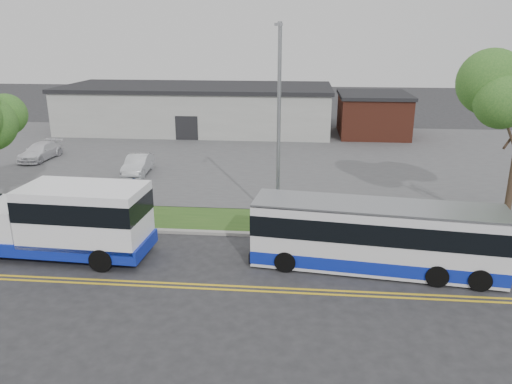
# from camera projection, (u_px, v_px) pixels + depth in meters

# --- Properties ---
(ground) EXTENTS (140.00, 140.00, 0.00)m
(ground) POSITION_uv_depth(u_px,v_px,m) (208.00, 244.00, 22.60)
(ground) COLOR #28282B
(ground) RESTS_ON ground
(lane_line_north) EXTENTS (70.00, 0.12, 0.01)m
(lane_line_north) POSITION_uv_depth(u_px,v_px,m) (189.00, 284.00, 18.95)
(lane_line_north) COLOR yellow
(lane_line_north) RESTS_ON ground
(lane_line_south) EXTENTS (70.00, 0.12, 0.01)m
(lane_line_south) POSITION_uv_depth(u_px,v_px,m) (188.00, 288.00, 18.66)
(lane_line_south) COLOR yellow
(lane_line_south) RESTS_ON ground
(curb) EXTENTS (80.00, 0.30, 0.15)m
(curb) POSITION_uv_depth(u_px,v_px,m) (212.00, 233.00, 23.62)
(curb) COLOR #9E9B93
(curb) RESTS_ON ground
(verge) EXTENTS (80.00, 3.30, 0.10)m
(verge) POSITION_uv_depth(u_px,v_px,m) (219.00, 220.00, 25.34)
(verge) COLOR #28501A
(verge) RESTS_ON ground
(parking_lot) EXTENTS (80.00, 25.00, 0.10)m
(parking_lot) POSITION_uv_depth(u_px,v_px,m) (249.00, 155.00, 38.71)
(parking_lot) COLOR #4C4C4F
(parking_lot) RESTS_ON ground
(commercial_building) EXTENTS (25.40, 10.40, 4.35)m
(commercial_building) POSITION_uv_depth(u_px,v_px,m) (198.00, 108.00, 48.07)
(commercial_building) COLOR #9E9E99
(commercial_building) RESTS_ON ground
(brick_wing) EXTENTS (6.30, 7.30, 3.90)m
(brick_wing) POSITION_uv_depth(u_px,v_px,m) (373.00, 114.00, 45.72)
(brick_wing) COLOR brown
(brick_wing) RESTS_ON ground
(streetlight_near) EXTENTS (0.35, 1.53, 9.50)m
(streetlight_near) POSITION_uv_depth(u_px,v_px,m) (279.00, 120.00, 23.32)
(streetlight_near) COLOR gray
(streetlight_near) RESTS_ON verge
(shuttle_bus) EXTENTS (8.28, 3.09, 3.12)m
(shuttle_bus) POSITION_uv_depth(u_px,v_px,m) (68.00, 219.00, 20.91)
(shuttle_bus) COLOR #0F24A6
(shuttle_bus) RESTS_ON ground
(transit_bus) EXTENTS (10.03, 3.42, 2.73)m
(transit_bus) POSITION_uv_depth(u_px,v_px,m) (375.00, 237.00, 19.84)
(transit_bus) COLOR white
(transit_bus) RESTS_ON ground
(pedestrian) EXTENTS (0.73, 0.58, 1.73)m
(pedestrian) POSITION_uv_depth(u_px,v_px,m) (135.00, 193.00, 26.52)
(pedestrian) COLOR black
(pedestrian) RESTS_ON verge
(parked_car_a) EXTENTS (1.65, 4.03, 1.30)m
(parked_car_a) POSITION_uv_depth(u_px,v_px,m) (138.00, 165.00, 33.14)
(parked_car_a) COLOR silver
(parked_car_a) RESTS_ON parking_lot
(parked_car_b) EXTENTS (2.02, 4.32, 1.22)m
(parked_car_b) POSITION_uv_depth(u_px,v_px,m) (40.00, 151.00, 37.03)
(parked_car_b) COLOR white
(parked_car_b) RESTS_ON parking_lot
(grocery_bag_left) EXTENTS (0.32, 0.32, 0.32)m
(grocery_bag_left) POSITION_uv_depth(u_px,v_px,m) (129.00, 207.00, 26.52)
(grocery_bag_left) COLOR white
(grocery_bag_left) RESTS_ON verge
(grocery_bag_right) EXTENTS (0.32, 0.32, 0.32)m
(grocery_bag_right) POSITION_uv_depth(u_px,v_px,m) (142.00, 204.00, 26.94)
(grocery_bag_right) COLOR white
(grocery_bag_right) RESTS_ON verge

